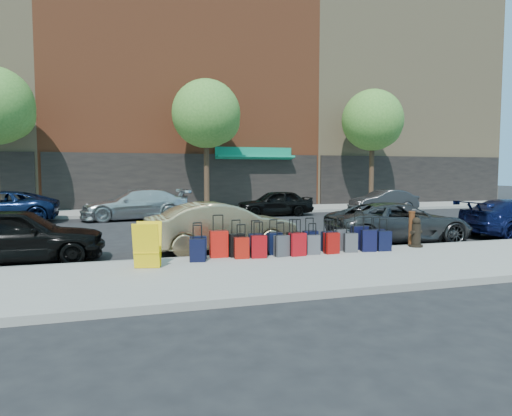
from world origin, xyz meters
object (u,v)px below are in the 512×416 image
object	(u,v)px
suitcase_front_5	(294,243)
display_rack	(147,245)
car_near_2	(399,222)
car_far_3	(383,201)
tree_center	(209,116)
car_near_0	(16,235)
car_far_1	(136,204)
car_far_2	(275,203)
tree_right	(375,122)
bollard	(412,228)
car_near_1	(222,227)
fire_hydrant	(416,233)

from	to	relation	value
suitcase_front_5	display_rack	world-z (taller)	display_rack
car_near_2	car_far_3	size ratio (longest dim) A/B	1.19
tree_center	car_near_0	bearing A→B (deg)	-119.93
tree_center	car_far_1	xyz separation A→B (m)	(-4.14, -2.71, -4.67)
car_near_0	car_far_2	size ratio (longest dim) A/B	1.05
car_far_3	tree_right	bearing A→B (deg)	156.93
tree_right	car_near_0	world-z (taller)	tree_right
car_near_2	car_far_2	distance (m)	9.83
bollard	car_far_2	world-z (taller)	car_far_2
suitcase_front_5	car_far_2	xyz separation A→B (m)	(3.53, 11.50, 0.24)
bollard	display_rack	bearing A→B (deg)	-173.87
tree_right	car_near_1	bearing A→B (deg)	-135.07
car_far_3	bollard	bearing A→B (deg)	-32.12
car_near_0	car_near_1	bearing A→B (deg)	-87.15
suitcase_front_5	car_near_1	bearing A→B (deg)	122.87
car_near_1	fire_hydrant	bearing A→B (deg)	-113.61
car_near_0	car_far_2	world-z (taller)	car_near_0
tree_center	fire_hydrant	xyz separation A→B (m)	(3.10, -14.35, -4.87)
car_near_1	car_near_2	distance (m)	5.87
car_near_2	car_far_3	xyz separation A→B (m)	(5.74, 9.83, -0.00)
suitcase_front_5	car_near_0	distance (m)	6.96
tree_center	car_near_1	xyz separation A→B (m)	(-2.13, -12.60, -4.71)
car_near_1	car_near_2	size ratio (longest dim) A/B	0.92
suitcase_front_5	car_far_1	bearing A→B (deg)	98.18
tree_center	car_near_1	distance (m)	13.62
tree_right	car_near_0	distance (m)	22.57
display_rack	car_far_1	size ratio (longest dim) A/B	0.20
fire_hydrant	display_rack	bearing A→B (deg)	168.40
car_near_0	tree_right	bearing A→B (deg)	-54.54
tree_right	tree_center	bearing A→B (deg)	180.00
fire_hydrant	bollard	bearing A→B (deg)	97.15
tree_right	bollard	distance (m)	16.74
car_near_0	car_far_1	world-z (taller)	car_far_1
bollard	car_far_2	xyz separation A→B (m)	(-0.13, 11.40, 0.00)
suitcase_front_5	car_near_2	xyz separation A→B (m)	(4.35, 1.71, 0.21)
car_far_1	car_near_0	bearing A→B (deg)	-24.43
bollard	car_near_2	bearing A→B (deg)	66.83
display_rack	fire_hydrant	bearing A→B (deg)	18.67
fire_hydrant	tree_center	bearing A→B (deg)	85.56
car_near_2	car_far_3	world-z (taller)	car_near_2
bollard	car_near_0	distance (m)	10.55
car_far_1	car_near_2	bearing A→B (deg)	31.96
tree_right	suitcase_front_5	xyz separation A→B (m)	(-11.11, -14.31, -4.98)
tree_center	car_far_1	size ratio (longest dim) A/B	1.43
car_near_0	bollard	bearing A→B (deg)	-97.48
fire_hydrant	tree_right	bearing A→B (deg)	46.08
tree_center	bollard	distance (m)	15.29
fire_hydrant	bollard	distance (m)	0.20
bollard	car_far_3	world-z (taller)	car_far_3
fire_hydrant	suitcase_front_5	bearing A→B (deg)	162.77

